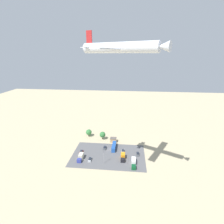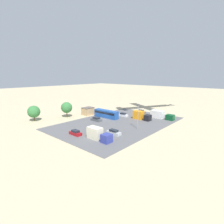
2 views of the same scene
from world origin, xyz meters
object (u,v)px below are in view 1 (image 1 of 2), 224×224
at_px(bus, 114,146).
at_px(parked_car_4, 138,154).
at_px(parked_truck_2, 134,163).
at_px(shed_building, 113,140).
at_px(parked_truck_1, 81,157).
at_px(parked_car_0, 81,152).
at_px(parked_car_1, 105,148).
at_px(parked_truck_0, 123,157).
at_px(parked_car_2, 90,159).
at_px(parked_car_3, 123,151).
at_px(airplane, 122,47).

bearing_deg(bus, parked_car_4, 158.56).
xyz_separation_m(parked_car_4, parked_truck_2, (2.82, 10.94, 0.71)).
xyz_separation_m(shed_building, parked_truck_1, (17.95, 24.63, -0.10)).
bearing_deg(parked_car_0, parked_truck_2, -15.92).
distance_m(bus, parked_truck_2, 21.78).
bearing_deg(parked_car_1, parked_car_4, -13.95).
distance_m(parked_car_0, parked_truck_0, 28.18).
bearing_deg(parked_car_4, parked_truck_2, 75.57).
bearing_deg(parked_truck_2, parked_truck_1, -3.86).
bearing_deg(parked_car_2, parked_car_0, 133.81).
xyz_separation_m(parked_car_3, parked_truck_0, (-0.40, 8.47, 0.88)).
distance_m(parked_truck_0, airplane, 68.24).
xyz_separation_m(parked_car_2, parked_truck_2, (-26.61, 1.79, 0.78)).
relative_size(parked_car_2, parked_truck_0, 0.63).
distance_m(parked_car_3, parked_truck_1, 28.08).
bearing_deg(parked_truck_0, parked_car_1, -41.29).
xyz_separation_m(bus, parked_truck_2, (-13.27, 17.26, -0.27)).
relative_size(parked_car_1, parked_truck_1, 0.59).
distance_m(shed_building, parked_car_3, 15.39).
distance_m(parked_car_1, airplane, 75.19).
bearing_deg(parked_truck_1, shed_building, -126.09).
bearing_deg(bus, parked_car_0, 19.61).
xyz_separation_m(parked_car_1, parked_truck_1, (13.08, 14.29, 0.86)).
bearing_deg(parked_car_0, shed_building, 40.94).
bearing_deg(parked_car_3, parked_car_1, -13.15).
relative_size(parked_car_3, airplane, 0.13).
bearing_deg(parked_car_1, shed_building, 64.76).
bearing_deg(parked_truck_2, parked_truck_0, -37.94).
distance_m(parked_truck_0, parked_truck_1, 26.23).
bearing_deg(shed_building, parked_truck_1, 53.91).
distance_m(shed_building, bus, 9.66).
distance_m(parked_car_1, parked_truck_2, 25.55).
height_order(parked_car_0, parked_truck_1, parked_truck_1).
distance_m(parked_car_1, parked_truck_1, 19.39).
height_order(parked_car_2, parked_truck_0, parked_truck_0).
bearing_deg(parked_car_1, parked_car_3, -13.15).
distance_m(parked_car_2, parked_truck_0, 20.39).
relative_size(bus, parked_car_3, 2.65).
relative_size(parked_car_2, airplane, 0.14).
relative_size(parked_car_0, airplane, 0.12).
xyz_separation_m(parked_car_3, parked_truck_1, (25.67, 11.35, 0.86)).
height_order(shed_building, parked_car_0, shed_building).
xyz_separation_m(parked_car_0, parked_car_2, (-7.67, 7.99, -0.00)).
relative_size(bus, parked_car_0, 2.78).
distance_m(parked_car_3, parked_car_4, 10.07).
xyz_separation_m(parked_truck_1, parked_truck_2, (-32.58, 2.20, -0.09)).
xyz_separation_m(parked_car_2, parked_car_4, (-29.43, -9.16, 0.06)).
xyz_separation_m(parked_truck_2, airplane, (6.97, 21.22, 63.07)).
distance_m(bus, parked_truck_0, 13.94).
bearing_deg(parked_car_2, bus, 49.24).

